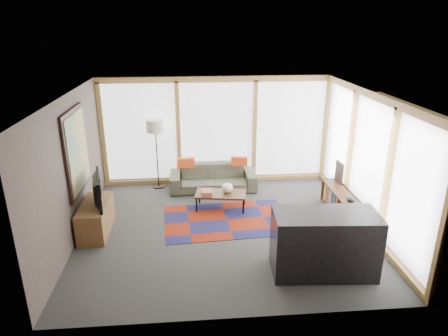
{
  "coord_description": "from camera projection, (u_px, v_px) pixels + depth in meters",
  "views": [
    {
      "loc": [
        -0.63,
        -6.83,
        3.78
      ],
      "look_at": [
        0.0,
        0.4,
        1.1
      ],
      "focal_mm": 32.0,
      "sensor_mm": 36.0,
      "label": 1
    }
  ],
  "objects": [
    {
      "name": "pillow_right",
      "position": [
        239.0,
        161.0,
        9.35
      ],
      "size": [
        0.4,
        0.18,
        0.21
      ],
      "primitive_type": "cube",
      "rotation": [
        0.0,
        0.0,
        -0.18
      ],
      "color": "#D64B17",
      "rests_on": "sofa"
    },
    {
      "name": "television",
      "position": [
        93.0,
        190.0,
        7.31
      ],
      "size": [
        0.35,
        0.99,
        0.57
      ],
      "primitive_type": "imported",
      "rotation": [
        0.0,
        0.0,
        1.79
      ],
      "color": "black",
      "rests_on": "tv_console"
    },
    {
      "name": "coffee_table",
      "position": [
        221.0,
        201.0,
        8.51
      ],
      "size": [
        1.13,
        0.7,
        0.35
      ],
      "primitive_type": null,
      "rotation": [
        0.0,
        0.0,
        -0.17
      ],
      "color": "#382214",
      "rests_on": "ground"
    },
    {
      "name": "bookshelf",
      "position": [
        345.0,
        208.0,
        8.01
      ],
      "size": [
        0.36,
        1.99,
        0.5
      ],
      "primitive_type": null,
      "color": "#382214",
      "rests_on": "ground"
    },
    {
      "name": "ground",
      "position": [
        226.0,
        228.0,
        7.75
      ],
      "size": [
        5.5,
        5.5,
        0.0
      ],
      "primitive_type": "plane",
      "color": "#2A2A28",
      "rests_on": "ground"
    },
    {
      "name": "vase",
      "position": [
        227.0,
        188.0,
        8.46
      ],
      "size": [
        0.25,
        0.25,
        0.2
      ],
      "primitive_type": "ellipsoid",
      "rotation": [
        0.0,
        0.0,
        -0.09
      ],
      "color": "silver",
      "rests_on": "coffee_table"
    },
    {
      "name": "sofa",
      "position": [
        213.0,
        177.0,
        9.46
      ],
      "size": [
        2.03,
        0.8,
        0.59
      ],
      "primitive_type": "imported",
      "rotation": [
        0.0,
        0.0,
        0.01
      ],
      "color": "#383A2A",
      "rests_on": "ground"
    },
    {
      "name": "book_stack",
      "position": [
        207.0,
        192.0,
        8.38
      ],
      "size": [
        0.23,
        0.28,
        0.09
      ],
      "primitive_type": "cube",
      "rotation": [
        0.0,
        0.0,
        0.03
      ],
      "color": "brown",
      "rests_on": "coffee_table"
    },
    {
      "name": "bar_counter",
      "position": [
        324.0,
        243.0,
        6.25
      ],
      "size": [
        1.65,
        0.86,
        1.02
      ],
      "primitive_type": "cube",
      "rotation": [
        0.0,
        0.0,
        -0.07
      ],
      "color": "black",
      "rests_on": "ground"
    },
    {
      "name": "tv_console",
      "position": [
        96.0,
        218.0,
        7.52
      ],
      "size": [
        0.49,
        1.17,
        0.58
      ],
      "primitive_type": "cube",
      "color": "brown",
      "rests_on": "ground"
    },
    {
      "name": "floor_lamp",
      "position": [
        157.0,
        154.0,
        9.4
      ],
      "size": [
        0.42,
        0.42,
        1.67
      ],
      "primitive_type": null,
      "color": "black",
      "rests_on": "ground"
    },
    {
      "name": "bowl_b",
      "position": [
        351.0,
        199.0,
        7.72
      ],
      "size": [
        0.21,
        0.21,
        0.09
      ],
      "primitive_type": "ellipsoid",
      "rotation": [
        0.0,
        0.0,
        0.24
      ],
      "color": "black",
      "rests_on": "bookshelf"
    },
    {
      "name": "rug",
      "position": [
        227.0,
        220.0,
        8.06
      ],
      "size": [
        2.59,
        1.77,
        0.01
      ],
      "primitive_type": "cube",
      "rotation": [
        0.0,
        0.0,
        0.07
      ],
      "color": "maroon",
      "rests_on": "ground"
    },
    {
      "name": "pillow_left",
      "position": [
        186.0,
        163.0,
        9.22
      ],
      "size": [
        0.41,
        0.16,
        0.22
      ],
      "primitive_type": "cube",
      "rotation": [
        0.0,
        0.0,
        0.1
      ],
      "color": "#D64B17",
      "rests_on": "sofa"
    },
    {
      "name": "bowl_a",
      "position": [
        357.0,
        206.0,
        7.41
      ],
      "size": [
        0.22,
        0.22,
        0.1
      ],
      "primitive_type": "ellipsoid",
      "rotation": [
        0.0,
        0.0,
        0.14
      ],
      "color": "black",
      "rests_on": "bookshelf"
    },
    {
      "name": "room_envelope",
      "position": [
        249.0,
        143.0,
        7.78
      ],
      "size": [
        5.52,
        5.02,
        2.62
      ],
      "color": "#40352F",
      "rests_on": "ground"
    },
    {
      "name": "shelf_picture",
      "position": [
        339.0,
        172.0,
        8.59
      ],
      "size": [
        0.06,
        0.34,
        0.45
      ],
      "primitive_type": "cube",
      "rotation": [
        0.0,
        0.0,
        0.04
      ],
      "color": "black",
      "rests_on": "bookshelf"
    }
  ]
}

